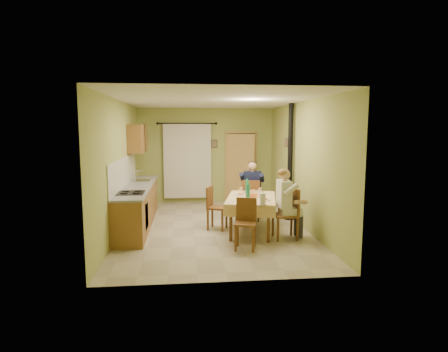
{
  "coord_description": "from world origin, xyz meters",
  "views": [
    {
      "loc": [
        -0.59,
        -8.15,
        2.21
      ],
      "look_at": [
        0.25,
        0.1,
        1.15
      ],
      "focal_mm": 30.0,
      "sensor_mm": 36.0,
      "label": 1
    }
  ],
  "objects": [
    {
      "name": "floor",
      "position": [
        0.0,
        0.0,
        0.0
      ],
      "size": [
        4.0,
        6.0,
        0.01
      ],
      "primitive_type": "cube",
      "color": "tan",
      "rests_on": "ground"
    },
    {
      "name": "chair_right",
      "position": [
        1.39,
        -0.98,
        0.29
      ],
      "size": [
        0.47,
        0.47,
        1.02
      ],
      "rotation": [
        0.0,
        0.0,
        1.6
      ],
      "color": "brown",
      "rests_on": "ground"
    },
    {
      "name": "chair_left",
      "position": [
        0.06,
        -0.12,
        0.29
      ],
      "size": [
        0.51,
        0.51,
        0.95
      ],
      "rotation": [
        0.0,
        0.0,
        -1.95
      ],
      "color": "brown",
      "rests_on": "ground"
    },
    {
      "name": "room_shell",
      "position": [
        0.0,
        0.0,
        1.82
      ],
      "size": [
        4.04,
        6.04,
        2.82
      ],
      "color": "#A0A856",
      "rests_on": "ground"
    },
    {
      "name": "tableware",
      "position": [
        0.77,
        -0.56,
        0.83
      ],
      "size": [
        0.66,
        1.68,
        0.33
      ],
      "color": "white",
      "rests_on": "dining_table"
    },
    {
      "name": "man_right",
      "position": [
        1.38,
        -0.98,
        0.88
      ],
      "size": [
        0.47,
        0.59,
        1.39
      ],
      "rotation": [
        0.0,
        0.0,
        1.6
      ],
      "color": "silver",
      "rests_on": "chair_right"
    },
    {
      "name": "dining_table",
      "position": [
        0.78,
        -0.45,
        0.38
      ],
      "size": [
        1.34,
        1.85,
        0.76
      ],
      "rotation": [
        0.0,
        0.0,
        -0.22
      ],
      "color": "#DEB879",
      "rests_on": "ground"
    },
    {
      "name": "doorway",
      "position": [
        1.04,
        2.92,
        1.05
      ],
      "size": [
        0.96,
        0.29,
        2.15
      ],
      "color": "black",
      "rests_on": "ground"
    },
    {
      "name": "chair_near",
      "position": [
        0.48,
        -1.55,
        0.29
      ],
      "size": [
        0.47,
        0.47,
        0.93
      ],
      "rotation": [
        0.0,
        0.0,
        2.87
      ],
      "color": "brown",
      "rests_on": "ground"
    },
    {
      "name": "chair_far",
      "position": [
        0.98,
        0.64,
        0.29
      ],
      "size": [
        0.54,
        0.54,
        0.99
      ],
      "rotation": [
        0.0,
        0.0,
        -0.32
      ],
      "color": "brown",
      "rests_on": "ground"
    },
    {
      "name": "picture_back",
      "position": [
        0.25,
        2.97,
        1.75
      ],
      "size": [
        0.19,
        0.03,
        0.23
      ],
      "primitive_type": "cube",
      "color": "black",
      "rests_on": "room_shell"
    },
    {
      "name": "kitchen_run",
      "position": [
        -1.71,
        0.4,
        0.48
      ],
      "size": [
        0.64,
        3.64,
        1.56
      ],
      "color": "brown",
      "rests_on": "ground"
    },
    {
      "name": "curtain",
      "position": [
        -0.55,
        2.9,
        1.26
      ],
      "size": [
        1.7,
        0.07,
        2.22
      ],
      "color": "black",
      "rests_on": "ground"
    },
    {
      "name": "picture_right",
      "position": [
        1.97,
        1.2,
        1.85
      ],
      "size": [
        0.03,
        0.31,
        0.21
      ],
      "primitive_type": "cube",
      "color": "brown",
      "rests_on": "room_shell"
    },
    {
      "name": "stove_flue",
      "position": [
        1.9,
        0.6,
        1.02
      ],
      "size": [
        0.24,
        0.24,
        2.8
      ],
      "color": "black",
      "rests_on": "ground"
    },
    {
      "name": "upper_cabinets",
      "position": [
        -1.82,
        1.7,
        1.95
      ],
      "size": [
        0.35,
        1.4,
        0.7
      ],
      "primitive_type": "cube",
      "color": "brown",
      "rests_on": "room_shell"
    },
    {
      "name": "man_far",
      "position": [
        0.99,
        0.65,
        0.88
      ],
      "size": [
        0.65,
        0.58,
        1.39
      ],
      "rotation": [
        0.0,
        0.0,
        -0.32
      ],
      "color": "#141938",
      "rests_on": "chair_far"
    }
  ]
}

